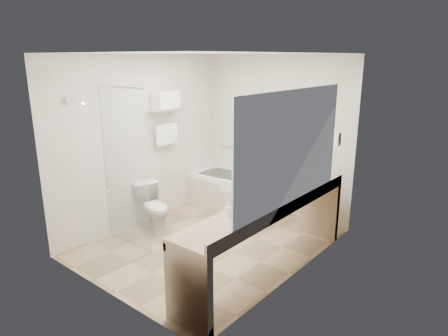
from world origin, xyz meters
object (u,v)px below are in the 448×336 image
Objects in this scene: toilet at (154,207)px; water_bottle_left at (298,182)px; bathtub at (237,193)px; amenity_basket at (252,212)px; vanity_counter at (268,222)px.

toilet is 2.17m from water_bottle_left.
toilet is (-0.45, -1.41, 0.06)m from bathtub.
water_bottle_left reaches higher than toilet.
bathtub is at bearing -1.02° from toilet.
water_bottle_left reaches higher than bathtub.
bathtub is 7.78× the size of amenity_basket.
vanity_counter is at bearing -72.72° from toilet.
water_bottle_left reaches higher than vanity_counter.
bathtub is at bearing 137.65° from vanity_counter.
vanity_counter is 12.56× the size of water_bottle_left.
toilet is at bearing 170.23° from amenity_basket.
bathtub is at bearing 155.20° from water_bottle_left.
amenity_basket reaches higher than toilet.
toilet is at bearing -159.86° from water_bottle_left.
bathtub is 2.42m from amenity_basket.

